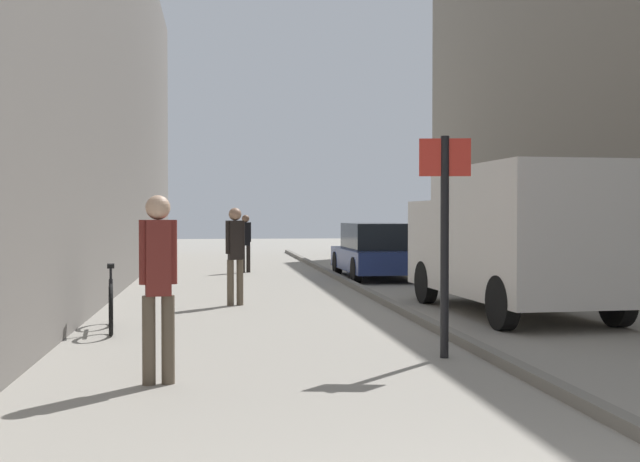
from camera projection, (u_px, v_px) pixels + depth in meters
ground_plane at (299, 303)px, 15.05m from camera, size 80.00×80.00×0.00m
building_facade_left at (33, 41)px, 14.31m from camera, size 2.48×40.00×9.65m
kerb_strip at (380, 299)px, 15.25m from camera, size 0.16×40.00×0.12m
pedestrian_main_foreground at (246, 239)px, 22.91m from camera, size 0.32×0.24×1.67m
pedestrian_mid_block at (158, 275)px, 7.81m from camera, size 0.37×0.24×1.87m
pedestrian_far_crossing at (235, 249)px, 14.61m from camera, size 0.35×0.25×1.81m
delivery_van at (512, 236)px, 13.31m from camera, size 2.28×5.20×2.47m
parked_car at (377, 251)px, 20.91m from camera, size 1.87×4.22×1.45m
street_sign_post at (445, 226)px, 9.25m from camera, size 0.60×0.14×2.60m
bicycle_leaning at (111, 304)px, 11.44m from camera, size 0.28×1.76×0.98m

